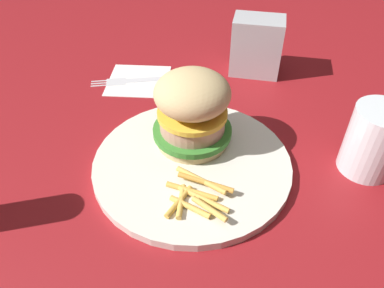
{
  "coord_description": "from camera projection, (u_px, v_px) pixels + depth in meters",
  "views": [
    {
      "loc": [
        0.14,
        -0.33,
        0.37
      ],
      "look_at": [
        0.01,
        0.02,
        0.04
      ],
      "focal_mm": 34.78,
      "sensor_mm": 36.0,
      "label": 1
    }
  ],
  "objects": [
    {
      "name": "napkin_dispenser",
      "position": [
        256.0,
        46.0,
        0.68
      ],
      "size": [
        0.1,
        0.07,
        0.11
      ],
      "primitive_type": "cube",
      "rotation": [
        0.0,
        0.0,
        0.15
      ],
      "color": "#B7BABF",
      "rests_on": "ground_plane"
    },
    {
      "name": "sandwich",
      "position": [
        190.0,
        109.0,
        0.51
      ],
      "size": [
        0.11,
        0.11,
        0.11
      ],
      "color": "tan",
      "rests_on": "plate"
    },
    {
      "name": "drink_glass",
      "position": [
        372.0,
        144.0,
        0.49
      ],
      "size": [
        0.07,
        0.07,
        0.1
      ],
      "color": "silver",
      "rests_on": "ground_plane"
    },
    {
      "name": "plate",
      "position": [
        192.0,
        163.0,
        0.52
      ],
      "size": [
        0.27,
        0.27,
        0.01
      ],
      "primitive_type": "cylinder",
      "color": "silver",
      "rests_on": "ground_plane"
    },
    {
      "name": "napkin",
      "position": [
        138.0,
        80.0,
        0.69
      ],
      "size": [
        0.14,
        0.14,
        0.0
      ],
      "primitive_type": "cube",
      "rotation": [
        0.0,
        0.0,
        0.28
      ],
      "color": "white",
      "rests_on": "ground_plane"
    },
    {
      "name": "fork",
      "position": [
        137.0,
        79.0,
        0.69
      ],
      "size": [
        0.16,
        0.09,
        0.0
      ],
      "color": "silver",
      "rests_on": "napkin"
    },
    {
      "name": "ground_plane",
      "position": [
        177.0,
        175.0,
        0.51
      ],
      "size": [
        1.6,
        1.6,
        0.0
      ],
      "primitive_type": "plane",
      "color": "maroon"
    },
    {
      "name": "fries_pile",
      "position": [
        196.0,
        195.0,
        0.46
      ],
      "size": [
        0.09,
        0.08,
        0.01
      ],
      "color": "gold",
      "rests_on": "plate"
    }
  ]
}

